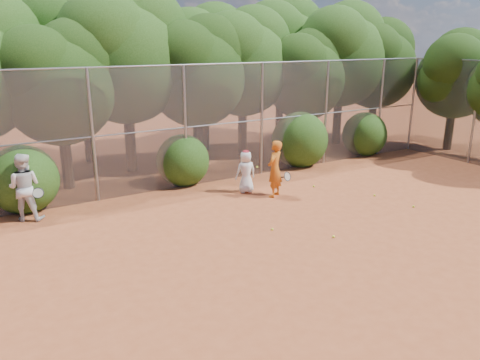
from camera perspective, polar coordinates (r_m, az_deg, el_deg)
ground at (r=11.75m, az=10.58°, el=-7.45°), size 80.00×80.00×0.00m
fence_back at (r=15.89m, az=-3.77°, el=6.89°), size 20.05×0.09×4.03m
fence_side at (r=20.60m, az=26.74°, el=7.41°), size 0.09×6.09×4.03m
tree_2 at (r=16.07m, az=-21.19°, el=11.44°), size 3.99×3.47×5.47m
tree_3 at (r=17.61m, az=-13.79°, el=15.09°), size 4.89×4.26×6.70m
tree_4 at (r=17.99m, az=-5.26°, el=13.47°), size 4.19×3.64×5.73m
tree_5 at (r=19.88m, az=0.40°, el=14.68°), size 4.51×3.92×6.17m
tree_6 at (r=20.51m, az=8.02°, el=12.96°), size 3.86×3.36×5.29m
tree_7 at (r=22.57m, az=12.28°, el=15.15°), size 4.77×4.14×6.53m
tree_8 at (r=23.77m, az=16.36°, el=13.81°), size 4.25×3.70×5.82m
tree_10 at (r=19.48m, az=-18.77°, el=15.50°), size 5.15×4.48×7.06m
tree_11 at (r=20.79m, az=-4.41°, el=15.04°), size 4.64×4.03×6.35m
tree_12 at (r=23.64m, az=5.09°, el=16.07°), size 5.02×4.37×6.88m
tree_13 at (r=22.79m, az=24.92°, el=11.98°), size 3.86×3.36×5.29m
bush_0 at (r=14.79m, az=-24.96°, el=0.41°), size 2.00×2.00×2.00m
bush_1 at (r=16.03m, az=-6.99°, el=2.67°), size 1.80×1.80×1.80m
bush_2 at (r=18.51m, az=7.31°, el=5.19°), size 2.20×2.20×2.20m
bush_3 at (r=20.85m, az=14.95°, el=5.64°), size 1.90×1.90×1.90m
player_yellow at (r=14.61m, az=4.26°, el=1.35°), size 0.90×0.71×1.80m
player_teen at (r=15.03m, az=0.72°, el=1.05°), size 0.72×0.52×1.40m
player_white at (r=13.93m, az=-24.85°, el=-0.79°), size 1.13×1.03×1.87m
ball_0 at (r=15.40m, az=16.07°, el=-1.82°), size 0.07×0.07×0.07m
ball_1 at (r=15.91m, az=8.98°, el=-0.76°), size 0.07×0.07×0.07m
ball_2 at (r=12.01m, az=11.34°, el=-6.78°), size 0.07×0.07×0.07m
ball_3 at (r=14.75m, az=20.40°, el=-3.05°), size 0.07×0.07×0.07m
ball_4 at (r=12.23m, az=3.96°, el=-6.02°), size 0.07×0.07×0.07m
ball_5 at (r=16.65m, az=4.89°, el=0.18°), size 0.07×0.07×0.07m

